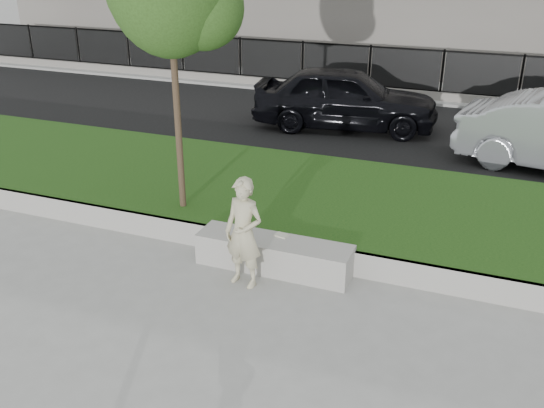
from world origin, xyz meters
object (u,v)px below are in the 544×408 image
at_px(man, 244,233).
at_px(book, 282,235).
at_px(car_dark, 345,98).
at_px(stone_bench, 274,254).

xyz_separation_m(man, book, (0.30, 0.72, -0.32)).
xyz_separation_m(book, car_dark, (-1.02, 7.34, 0.35)).
distance_m(man, book, 0.85).
xyz_separation_m(stone_bench, book, (0.05, 0.17, 0.25)).
height_order(stone_bench, man, man).
relative_size(man, car_dark, 0.35).
distance_m(stone_bench, car_dark, 7.60).
height_order(stone_bench, car_dark, car_dark).
distance_m(stone_bench, man, 0.83).
bearing_deg(car_dark, stone_bench, 178.70).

